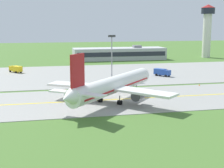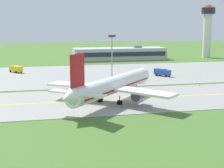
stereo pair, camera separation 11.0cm
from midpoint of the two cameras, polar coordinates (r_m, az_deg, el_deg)
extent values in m
plane|color=#47702D|center=(83.53, 4.30, -2.51)|extent=(500.00, 500.00, 0.00)
cube|color=gray|center=(83.52, 4.30, -2.48)|extent=(240.00, 28.00, 0.10)
cube|color=gray|center=(125.93, 3.17, 1.90)|extent=(140.00, 52.00, 0.10)
cube|color=yellow|center=(83.50, 4.30, -2.44)|extent=(220.00, 0.60, 0.01)
cylinder|color=white|center=(79.03, 0.27, -0.11)|extent=(25.33, 28.28, 4.00)
cone|color=white|center=(95.22, 5.47, 1.64)|extent=(4.57, 4.46, 3.80)
cone|color=white|center=(63.67, -7.61, -2.41)|extent=(4.67, 4.65, 3.40)
cube|color=red|center=(79.12, 0.27, -0.47)|extent=(23.61, 26.28, 0.36)
cube|color=#1E232D|center=(93.12, 4.95, 1.89)|extent=(3.75, 3.59, 0.70)
cube|color=white|center=(81.62, -5.72, -0.18)|extent=(15.19, 12.20, 0.50)
cylinder|color=#47474C|center=(82.44, -3.78, -1.04)|extent=(3.97, 4.07, 2.30)
cylinder|color=black|center=(83.77, -3.19, -0.85)|extent=(1.75, 1.57, 2.10)
cube|color=white|center=(73.55, 5.30, -1.35)|extent=(13.46, 14.47, 0.50)
cylinder|color=#47474C|center=(76.42, 4.50, -1.96)|extent=(3.97, 4.07, 2.30)
cylinder|color=black|center=(77.85, 4.98, -1.74)|extent=(1.75, 1.57, 2.10)
cube|color=red|center=(65.53, -5.96, 2.30)|extent=(3.19, 3.58, 6.50)
cube|color=white|center=(67.97, -8.21, -1.27)|extent=(6.29, 5.41, 0.30)
cube|color=white|center=(64.41, -3.63, -1.83)|extent=(5.85, 6.03, 0.30)
cylinder|color=slate|center=(91.01, 4.15, -0.55)|extent=(0.24, 0.24, 1.65)
cylinder|color=black|center=(91.17, 4.15, -1.06)|extent=(0.99, 1.06, 1.10)
cylinder|color=slate|center=(79.14, -2.07, -2.19)|extent=(0.24, 0.24, 1.65)
cylinder|color=black|center=(79.46, -2.24, -2.75)|extent=(0.99, 1.06, 1.10)
cylinder|color=black|center=(79.19, -1.90, -2.80)|extent=(0.99, 1.06, 1.10)
cylinder|color=slate|center=(76.68, 1.27, -2.60)|extent=(0.24, 0.24, 1.65)
cylinder|color=black|center=(76.99, 1.09, -3.17)|extent=(0.99, 1.06, 1.10)
cylinder|color=black|center=(76.75, 1.45, -3.22)|extent=(0.99, 1.06, 1.10)
cube|color=#264CA5|center=(106.14, 3.55, 1.10)|extent=(2.62, 2.54, 1.80)
cube|color=#1E232D|center=(105.36, 3.46, 1.20)|extent=(1.67, 0.99, 0.81)
cube|color=#264CA5|center=(109.02, 3.90, 1.39)|extent=(3.86, 4.69, 2.00)
cylinder|color=orange|center=(105.99, 3.56, 1.63)|extent=(0.20, 0.20, 0.18)
cylinder|color=black|center=(106.11, 4.07, 0.51)|extent=(0.70, 0.93, 0.90)
cylinder|color=black|center=(106.54, 3.02, 0.56)|extent=(0.70, 0.93, 0.90)
cylinder|color=black|center=(109.80, 4.52, 0.84)|extent=(0.70, 0.93, 0.90)
cylinder|color=black|center=(110.24, 3.45, 0.89)|extent=(0.70, 0.93, 0.90)
cube|color=yellow|center=(133.24, -16.66, 2.58)|extent=(2.68, 2.65, 1.80)
cube|color=#1E232D|center=(133.83, -16.85, 2.74)|extent=(1.53, 1.22, 0.81)
cube|color=yellow|center=(130.75, -15.93, 2.52)|extent=(4.24, 4.60, 2.00)
cylinder|color=orange|center=(133.11, -16.68, 3.00)|extent=(0.20, 0.20, 0.18)
cylinder|color=black|center=(132.83, -17.00, 2.08)|extent=(0.79, 0.89, 0.90)
cylinder|color=black|center=(133.92, -16.28, 2.18)|extent=(0.79, 0.89, 0.90)
cylinder|color=black|center=(129.64, -16.08, 1.93)|extent=(0.79, 0.89, 0.90)
cylinder|color=black|center=(130.81, -15.32, 2.04)|extent=(0.79, 0.89, 0.90)
cube|color=#264CA5|center=(117.99, 9.41, 1.91)|extent=(2.68, 2.64, 1.80)
cube|color=#1E232D|center=(117.55, 9.73, 2.03)|extent=(1.55, 1.19, 0.81)
cube|color=#264CA5|center=(119.56, 8.19, 2.11)|extent=(4.18, 4.63, 2.00)
cylinder|color=orange|center=(117.85, 9.42, 2.40)|extent=(0.20, 0.20, 0.18)
cylinder|color=black|center=(118.99, 9.65, 1.47)|extent=(0.78, 0.90, 0.90)
cylinder|color=black|center=(117.31, 9.13, 1.35)|extent=(0.78, 0.90, 0.90)
cylinder|color=black|center=(121.05, 8.11, 1.66)|extent=(0.78, 0.90, 0.90)
cylinder|color=black|center=(119.32, 7.56, 1.55)|extent=(0.78, 0.90, 0.90)
cube|color=#B2B2B7|center=(171.44, 1.23, 5.18)|extent=(46.85, 12.37, 6.07)
cube|color=#1E232D|center=(165.39, 1.74, 5.09)|extent=(44.98, 0.10, 2.18)
cube|color=slate|center=(173.60, 4.26, 6.42)|extent=(4.00, 4.00, 1.20)
cylinder|color=silver|center=(189.25, 15.86, 7.90)|extent=(4.40, 4.40, 23.31)
cylinder|color=#1E232D|center=(189.23, 16.06, 11.91)|extent=(7.20, 7.20, 3.20)
cone|color=maroon|center=(189.33, 16.10, 12.66)|extent=(7.60, 7.60, 1.80)
cylinder|color=gray|center=(111.15, -0.06, 4.40)|extent=(0.36, 0.36, 14.00)
cube|color=#333333|center=(110.62, -0.06, 8.19)|extent=(2.40, 0.50, 0.70)
cone|color=orange|center=(103.19, 14.64, -0.17)|extent=(0.44, 0.44, 0.60)
camera|label=1|loc=(0.05, -90.04, -0.01)|focal=53.57mm
camera|label=2|loc=(0.05, 89.96, 0.01)|focal=53.57mm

